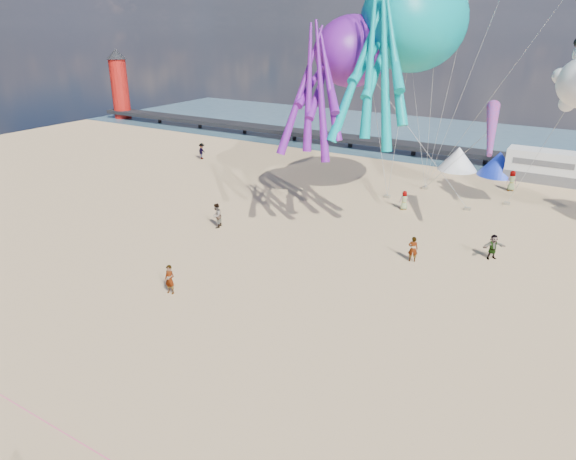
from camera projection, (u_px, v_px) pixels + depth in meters
The scene contains 22 objects.
ground at pixel (250, 402), 20.63m from camera, with size 120.00×120.00×0.00m, color #DBB47E.
water at pixel (504, 145), 64.20m from camera, with size 120.00×120.00×0.00m, color #3A5E70.
pier at pixel (269, 129), 68.60m from camera, with size 60.00×3.00×0.50m, color black.
lighthouse at pixel (120, 89), 80.78m from camera, with size 2.60×2.60×9.00m, color #A5140F.
motorhome_0 at pixel (544, 166), 48.87m from camera, with size 6.60×2.50×3.00m, color silver.
tent_white at pixel (458, 158), 52.84m from camera, with size 4.00×4.00×2.40m, color white.
tent_blue at pixel (499, 164), 50.91m from camera, with size 4.00×4.00×2.40m, color #1933CC.
standing_person at pixel (170, 280), 28.62m from camera, with size 0.63×0.41×1.72m, color tan.
beachgoer_0 at pixel (404, 200), 41.63m from camera, with size 0.57×0.38×1.57m, color #7F6659.
beachgoer_2 at pixel (202, 151), 57.17m from camera, with size 0.86×0.67×1.78m, color #7F6659.
beachgoer_4 at pixel (493, 247), 32.87m from camera, with size 0.97×0.41×1.66m, color #7F6659.
beachgoer_5 at pixel (413, 249), 32.51m from camera, with size 1.57×0.50×1.69m, color #7F6659.
beachgoer_6 at pixel (512, 181), 46.32m from camera, with size 0.68×0.44×1.85m, color #7F6659.
beachgoer_7 at pixel (217, 216), 37.91m from camera, with size 0.91×0.59×1.86m, color #7F6659.
sandbag_a at pixel (387, 196), 44.73m from camera, with size 0.50×0.35×0.22m, color gray.
sandbag_b at pixel (467, 209), 41.75m from camera, with size 0.50×0.35×0.22m, color gray.
sandbag_d at pixel (507, 203), 42.98m from camera, with size 0.50×0.35×0.22m, color gray.
sandbag_e at pixel (425, 188), 47.05m from camera, with size 0.50×0.35×0.22m, color gray.
kite_octopus_teal at pixel (415, 20), 37.03m from camera, with size 5.21×12.15×13.88m, color #039898, non-canonical shape.
kite_octopus_purple at pixel (353, 51), 36.70m from camera, with size 4.32×10.08×11.52m, color #67158B, non-canonical shape.
windsock_left at pixel (366, 48), 40.86m from camera, with size 1.10×7.33×7.33m, color red, non-canonical shape.
windsock_right at pixel (491, 129), 33.80m from camera, with size 0.90×5.19×5.19m, color red, non-canonical shape.
Camera 1 is at (9.88, -13.34, 14.15)m, focal length 32.00 mm.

